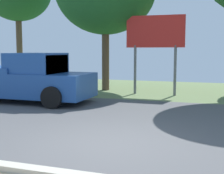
# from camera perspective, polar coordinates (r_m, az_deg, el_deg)

# --- Properties ---
(ground_plane) EXTENTS (40.00, 22.00, 0.20)m
(ground_plane) POSITION_cam_1_polar(r_m,az_deg,el_deg) (9.79, 5.03, -5.49)
(ground_plane) COLOR #4C4C4F
(pickup_truck) EXTENTS (5.20, 2.28, 1.88)m
(pickup_truck) POSITION_cam_1_polar(r_m,az_deg,el_deg) (12.85, -14.94, 1.34)
(pickup_truck) COLOR #1E478C
(pickup_truck) RESTS_ON ground_plane
(roadside_billboard) EXTENTS (2.60, 0.12, 3.50)m
(roadside_billboard) POSITION_cam_1_polar(r_m,az_deg,el_deg) (14.44, 7.66, 8.74)
(roadside_billboard) COLOR slate
(roadside_billboard) RESTS_ON ground_plane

